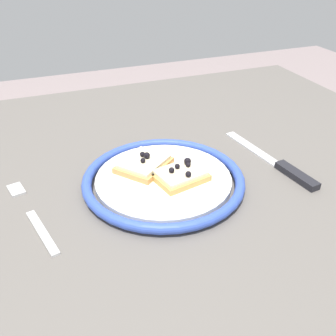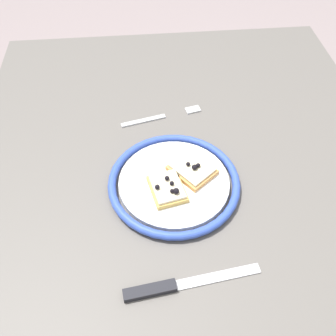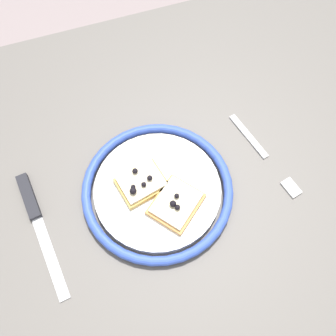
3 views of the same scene
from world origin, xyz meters
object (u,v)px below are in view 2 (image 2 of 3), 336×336
object	(u,v)px
dining_table	(187,204)
plate	(174,183)
pizza_slice_far	(192,169)
knife	(169,287)
fork	(162,116)
pizza_slice_near	(167,188)

from	to	relation	value
dining_table	plate	distance (m)	0.10
plate	pizza_slice_far	xyz separation A→B (m)	(-0.02, 0.04, 0.01)
knife	fork	size ratio (longest dim) A/B	1.20
fork	pizza_slice_far	bearing A→B (deg)	13.29
plate	dining_table	bearing A→B (deg)	114.29
dining_table	plate	size ratio (longest dim) A/B	4.36
plate	pizza_slice_near	xyz separation A→B (m)	(0.02, -0.02, 0.01)
pizza_slice_near	knife	distance (m)	0.20
pizza_slice_far	knife	xyz separation A→B (m)	(0.24, -0.07, -0.02)
dining_table	pizza_slice_near	world-z (taller)	pizza_slice_near
knife	fork	distance (m)	0.43
pizza_slice_far	fork	world-z (taller)	pizza_slice_far
dining_table	pizza_slice_near	size ratio (longest dim) A/B	12.66
plate	knife	size ratio (longest dim) A/B	1.13
pizza_slice_far	fork	xyz separation A→B (m)	(-0.19, -0.05, -0.02)
fork	pizza_slice_near	bearing A→B (deg)	-2.44
pizza_slice_far	knife	distance (m)	0.25
pizza_slice_near	knife	bearing A→B (deg)	-4.62
pizza_slice_far	pizza_slice_near	bearing A→B (deg)	-51.18
pizza_slice_near	fork	size ratio (longest dim) A/B	0.47
pizza_slice_near	fork	bearing A→B (deg)	177.56
plate	pizza_slice_far	distance (m)	0.05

